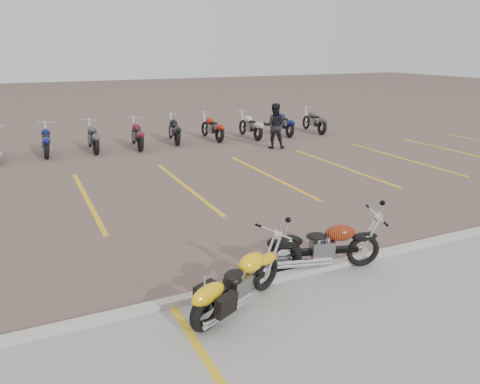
# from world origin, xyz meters

# --- Properties ---
(ground) EXTENTS (100.00, 100.00, 0.00)m
(ground) POSITION_xyz_m (0.00, 0.00, 0.00)
(ground) COLOR brown
(ground) RESTS_ON ground
(concrete_apron) EXTENTS (60.00, 5.00, 0.01)m
(concrete_apron) POSITION_xyz_m (0.00, -4.50, 0.01)
(concrete_apron) COLOR #9E9B93
(concrete_apron) RESTS_ON ground
(curb) EXTENTS (60.00, 0.18, 0.12)m
(curb) POSITION_xyz_m (0.00, -2.00, 0.06)
(curb) COLOR #ADAAA3
(curb) RESTS_ON ground
(parking_stripes) EXTENTS (38.00, 5.50, 0.01)m
(parking_stripes) POSITION_xyz_m (0.00, 4.00, 0.00)
(parking_stripes) COLOR gold
(parking_stripes) RESTS_ON ground
(yellow_cruiser) EXTENTS (1.86, 1.01, 0.83)m
(yellow_cruiser) POSITION_xyz_m (-1.47, -2.50, 0.41)
(yellow_cruiser) COLOR black
(yellow_cruiser) RESTS_ON ground
(flame_cruiser) EXTENTS (2.02, 0.70, 0.85)m
(flame_cruiser) POSITION_xyz_m (0.45, -1.94, 0.42)
(flame_cruiser) COLOR black
(flame_cruiser) RESTS_ON ground
(person_b) EXTENTS (1.05, 0.98, 1.74)m
(person_b) POSITION_xyz_m (4.86, 7.55, 0.87)
(person_b) COLOR black
(person_b) RESTS_ON ground
(bg_bike_row) EXTENTS (17.24, 2.03, 1.10)m
(bg_bike_row) POSITION_xyz_m (0.02, 10.14, 0.55)
(bg_bike_row) COLOR black
(bg_bike_row) RESTS_ON ground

